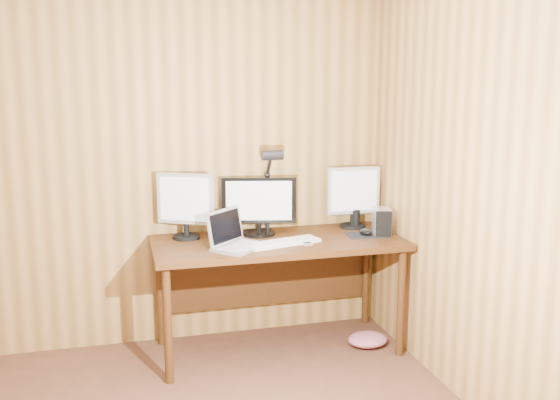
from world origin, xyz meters
name	(u,v)px	position (x,y,z in m)	size (l,w,h in m)	color
room_shell	(137,230)	(0.00, 0.00, 1.25)	(4.00, 4.00, 4.00)	#563221
desk	(275,255)	(0.93, 1.70, 0.63)	(1.60, 0.70, 0.75)	#40220D
monitor_center	(259,206)	(0.84, 1.79, 0.95)	(0.48, 0.21, 0.38)	black
monitor_left	(186,204)	(0.36, 1.82, 0.98)	(0.35, 0.21, 0.43)	black
monitor_right	(353,195)	(1.52, 1.83, 0.98)	(0.38, 0.18, 0.42)	black
laptop	(234,238)	(0.62, 1.52, 0.81)	(0.41, 0.40, 0.23)	silver
keyboard	(283,242)	(0.93, 1.51, 0.76)	(0.50, 0.26, 0.02)	silver
mousepad	(366,235)	(1.52, 1.59, 0.75)	(0.24, 0.20, 0.00)	black
mouse	(366,232)	(1.52, 1.59, 0.77)	(0.07, 0.12, 0.04)	black
hard_drive	(382,222)	(1.63, 1.59, 0.84)	(0.15, 0.18, 0.18)	silver
phone	(305,243)	(1.07, 1.49, 0.76)	(0.08, 0.12, 0.02)	silver
speaker	(356,219)	(1.54, 1.82, 0.81)	(0.05, 0.05, 0.13)	black
desk_lamp	(270,179)	(0.92, 1.80, 1.12)	(0.14, 0.20, 0.61)	black
fabric_pile	(368,340)	(1.53, 1.53, 0.04)	(0.27, 0.22, 0.09)	#BF5C73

